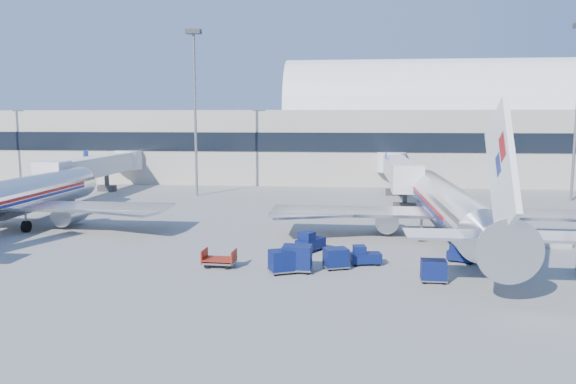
# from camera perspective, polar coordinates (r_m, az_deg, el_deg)

# --- Properties ---
(ground) EXTENTS (260.00, 260.00, 0.00)m
(ground) POSITION_cam_1_polar(r_m,az_deg,el_deg) (47.17, 4.90, -5.70)
(ground) COLOR gray
(ground) RESTS_ON ground
(terminal) EXTENTS (170.00, 28.15, 21.00)m
(terminal) POSITION_cam_1_polar(r_m,az_deg,el_deg) (102.94, -2.05, 5.73)
(terminal) COLOR #B2AA9E
(terminal) RESTS_ON ground
(airliner_main) EXTENTS (32.00, 37.26, 12.07)m
(airliner_main) POSITION_cam_1_polar(r_m,az_deg,el_deg) (51.85, 16.16, -1.47)
(airliner_main) COLOR silver
(airliner_main) RESTS_ON ground
(airliner_mid) EXTENTS (32.00, 37.26, 12.07)m
(airliner_mid) POSITION_cam_1_polar(r_m,az_deg,el_deg) (60.67, -26.79, -0.71)
(airliner_mid) COLOR silver
(airliner_mid) RESTS_ON ground
(jetbridge_near) EXTENTS (4.40, 27.50, 6.25)m
(jetbridge_near) POSITION_cam_1_polar(r_m,az_deg,el_deg) (77.33, 11.04, 2.32)
(jetbridge_near) COLOR silver
(jetbridge_near) RESTS_ON ground
(jetbridge_mid) EXTENTS (4.40, 27.50, 6.25)m
(jetbridge_mid) POSITION_cam_1_polar(r_m,az_deg,el_deg) (84.69, -18.59, 2.51)
(jetbridge_mid) COLOR silver
(jetbridge_mid) RESTS_ON ground
(mast_west) EXTENTS (2.00, 1.20, 22.60)m
(mast_west) POSITION_cam_1_polar(r_m,az_deg,el_deg) (78.82, -9.46, 10.36)
(mast_west) COLOR slate
(mast_west) RESTS_ON ground
(barrier_near) EXTENTS (3.00, 0.55, 0.90)m
(barrier_near) POSITION_cam_1_polar(r_m,az_deg,el_deg) (51.95, 25.29, -4.66)
(barrier_near) COLOR #9E9E96
(barrier_near) RESTS_ON ground
(tug_lead) EXTENTS (2.39, 1.50, 1.45)m
(tug_lead) POSITION_cam_1_polar(r_m,az_deg,el_deg) (42.04, 7.79, -6.46)
(tug_lead) COLOR #091345
(tug_lead) RESTS_ON ground
(tug_right) EXTENTS (2.29, 1.90, 1.34)m
(tug_right) POSITION_cam_1_polar(r_m,az_deg,el_deg) (44.40, 17.16, -6.04)
(tug_right) COLOR #091345
(tug_right) RESTS_ON ground
(tug_left) EXTENTS (2.46, 2.89, 1.69)m
(tug_left) POSITION_cam_1_polar(r_m,az_deg,el_deg) (45.74, 2.22, -5.10)
(tug_left) COLOR #091345
(tug_left) RESTS_ON ground
(cart_train_a) EXTENTS (2.08, 1.84, 1.51)m
(cart_train_a) POSITION_cam_1_polar(r_m,az_deg,el_deg) (40.65, 4.89, -6.69)
(cart_train_a) COLOR #091345
(cart_train_a) RESTS_ON ground
(cart_train_b) EXTENTS (2.19, 1.70, 1.88)m
(cart_train_b) POSITION_cam_1_polar(r_m,az_deg,el_deg) (39.72, 0.93, -6.71)
(cart_train_b) COLOR #091345
(cart_train_b) RESTS_ON ground
(cart_train_c) EXTENTS (2.28, 2.07, 1.64)m
(cart_train_c) POSITION_cam_1_polar(r_m,az_deg,el_deg) (39.39, -0.55, -7.02)
(cart_train_c) COLOR #091345
(cart_train_c) RESTS_ON ground
(cart_solo_near) EXTENTS (1.73, 1.34, 1.50)m
(cart_solo_near) POSITION_cam_1_polar(r_m,az_deg,el_deg) (38.56, 14.56, -7.71)
(cart_solo_near) COLOR #091345
(cart_solo_near) RESTS_ON ground
(cart_open_red) EXTENTS (2.41, 1.76, 0.62)m
(cart_open_red) POSITION_cam_1_polar(r_m,az_deg,el_deg) (41.44, -6.96, -6.95)
(cart_open_red) COLOR slate
(cart_open_red) RESTS_ON ground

